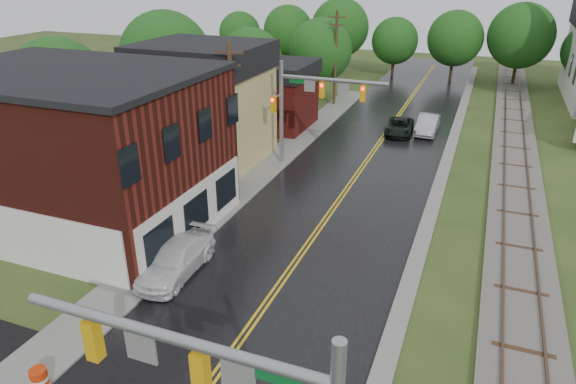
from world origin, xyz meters
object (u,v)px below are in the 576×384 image
Objects in this scene: pickup_white at (176,259)px; tree_left_b at (167,60)px; utility_pole_b at (232,115)px; tree_left_e at (321,52)px; suv_dark at (399,127)px; tree_left_a at (60,91)px; construction_barrel at (40,382)px; sedan_silver at (428,125)px; tree_left_c at (252,62)px; brick_building at (76,148)px; utility_pole_c at (336,57)px; traffic_signal_far at (311,97)px.

tree_left_b is at bearing 121.94° from pickup_white.
tree_left_e is at bearing 94.90° from utility_pole_b.
tree_left_e is 1.80× the size of suv_dark.
utility_pole_b is at bearing 0.45° from tree_left_a.
construction_barrel is at bearing -50.09° from tree_left_a.
pickup_white is at bearing -107.22° from sedan_silver.
tree_left_e is 15.01m from sedan_silver.
utility_pole_b reaches higher than sedan_silver.
tree_left_b is (2.00, 10.00, 0.60)m from tree_left_a.
tree_left_c is 17.54m from sedan_silver.
pickup_white is (2.00, -9.95, -4.00)m from utility_pole_b.
construction_barrel is at bearing -55.41° from brick_building.
utility_pole_c is at bearing 92.59° from construction_barrel.
suv_dark is at bearing 35.46° from tree_left_a.
tree_left_a is 1.06× the size of tree_left_e.
tree_left_b is (-11.05, 9.90, 1.00)m from utility_pole_b.
sedan_silver is at bearing -31.63° from utility_pole_c.
construction_barrel is (14.85, -17.75, -4.61)m from tree_left_a.
traffic_signal_far is 17.33m from utility_pole_c.
tree_left_c reaches higher than pickup_white.
sedan_silver reaches higher than suv_dark.
sedan_silver is (2.14, 1.10, 0.12)m from suv_dark.
pickup_white is at bearing -56.68° from tree_left_b.
tree_left_e is (5.00, 6.00, 0.30)m from tree_left_c.
tree_left_a reaches higher than construction_barrel.
pickup_white is (4.05, -33.85, -4.09)m from tree_left_e.
utility_pole_c reaches higher than tree_left_e.
utility_pole_b is 0.93× the size of tree_left_b.
tree_left_b is 22.40m from sedan_silver.
construction_barrel is (3.85, -41.75, -4.31)m from tree_left_e.
traffic_signal_far is at bearing 83.53° from pickup_white.
brick_building is at bearing -126.92° from traffic_signal_far.
suv_dark is (20.87, 14.86, -4.49)m from tree_left_a.
tree_left_c is 15.69m from suv_dark.
suv_dark is (18.87, 4.86, -5.09)m from tree_left_b.
tree_left_b is 31.02m from construction_barrel.
traffic_signal_far is 0.96× the size of tree_left_c.
sedan_silver is at bearing 58.60° from traffic_signal_far.
sedan_silver reaches higher than pickup_white.
utility_pole_b is 18.43m from construction_barrel.
brick_building is 9.03m from utility_pole_b.
tree_left_e is (11.00, 24.00, -0.30)m from tree_left_a.
tree_left_a is (-13.05, -22.10, 0.39)m from utility_pole_c.
tree_left_b is at bearing 161.19° from traffic_signal_far.
brick_building reaches higher than pickup_white.
tree_left_c is 1.67× the size of sedan_silver.
sedan_silver is at bearing -33.78° from tree_left_e.
tree_left_e is at bearing 57.26° from tree_left_b.
tree_left_a is 1.89× the size of sedan_silver.
traffic_signal_far is 11.59m from suv_dark.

